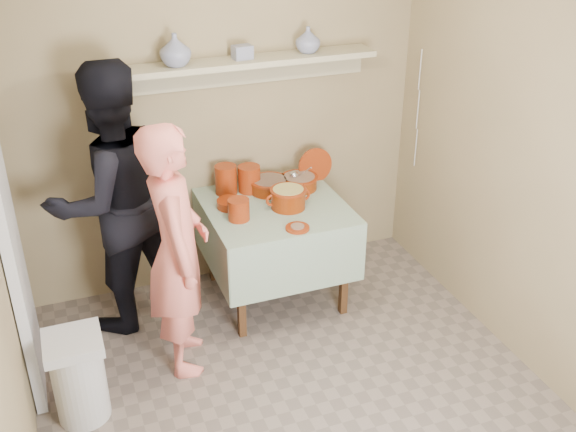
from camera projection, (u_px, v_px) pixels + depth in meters
name	position (u px, v px, depth m)	size (l,w,h in m)	color
ground	(309.00, 419.00, 3.95)	(3.50, 3.50, 0.00)	#75665C
tile_panel	(10.00, 239.00, 3.81)	(0.06, 0.70, 2.00)	silver
plate_stack_a	(226.00, 180.00, 4.85)	(0.16, 0.16, 0.21)	maroon
plate_stack_b	(249.00, 179.00, 4.89)	(0.16, 0.16, 0.20)	maroon
bowl_stack	(239.00, 210.00, 4.51)	(0.15, 0.15, 0.15)	maroon
empty_bowl	(230.00, 204.00, 4.69)	(0.19, 0.19, 0.06)	maroon
propped_lid	(315.00, 165.00, 5.05)	(0.27, 0.27, 0.02)	maroon
vase_right	(308.00, 40.00, 4.65)	(0.17, 0.17, 0.18)	navy
vase_left	(175.00, 50.00, 4.33)	(0.20, 0.20, 0.21)	navy
ceramic_box	(242.00, 52.00, 4.52)	(0.13, 0.09, 0.09)	navy
person_cook	(177.00, 251.00, 4.06)	(0.60, 0.39, 1.63)	#F47669
person_helper	(112.00, 200.00, 4.41)	(0.90, 0.71, 1.86)	black
room_shell	(314.00, 167.00, 3.20)	(3.04, 3.54, 2.62)	#95825B
serving_table	(275.00, 220.00, 4.79)	(0.97, 0.97, 0.76)	#4C2D16
cazuela_meat_a	(269.00, 184.00, 4.90)	(0.30, 0.30, 0.10)	#5E1C06
cazuela_meat_b	(299.00, 181.00, 4.95)	(0.28, 0.28, 0.10)	#5E1C06
ladle	(295.00, 175.00, 4.91)	(0.08, 0.26, 0.19)	silver
cazuela_rice	(288.00, 197.00, 4.66)	(0.33, 0.25, 0.14)	#5E1C06
front_plate	(297.00, 228.00, 4.41)	(0.16, 0.16, 0.03)	maroon
wall_shelf	(248.00, 64.00, 4.60)	(1.80, 0.25, 0.21)	tan
trash_bin	(79.00, 377.00, 3.85)	(0.32, 0.32, 0.56)	silver
electrical_cord	(418.00, 110.00, 5.05)	(0.01, 0.05, 0.90)	silver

